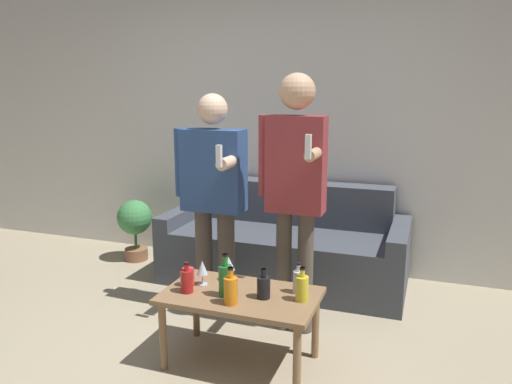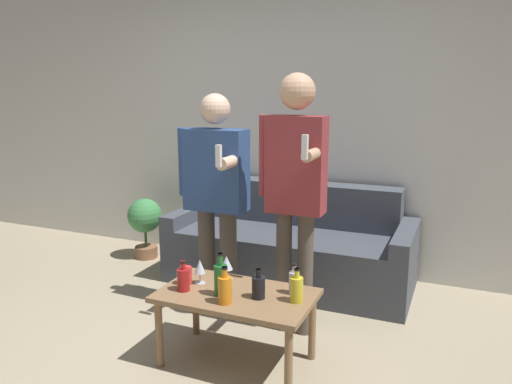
% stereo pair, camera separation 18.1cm
% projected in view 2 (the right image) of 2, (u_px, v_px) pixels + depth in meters
% --- Properties ---
extents(ground_plane, '(16.00, 16.00, 0.00)m').
position_uv_depth(ground_plane, '(154.00, 382.00, 2.78)').
color(ground_plane, tan).
extents(wall_back, '(8.00, 0.06, 2.70)m').
position_uv_depth(wall_back, '(286.00, 117.00, 4.43)').
color(wall_back, silver).
rests_on(wall_back, ground_plane).
extents(couch, '(1.99, 0.82, 0.81)m').
position_uv_depth(couch, '(291.00, 247.00, 4.18)').
color(couch, '#474C56').
rests_on(couch, ground_plane).
extents(coffee_table, '(0.90, 0.53, 0.44)m').
position_uv_depth(coffee_table, '(236.00, 302.00, 2.90)').
color(coffee_table, '#8E6B47').
rests_on(coffee_table, ground_plane).
extents(bottle_orange, '(0.07, 0.07, 0.18)m').
position_uv_depth(bottle_orange, '(183.00, 279.00, 2.92)').
color(bottle_orange, '#B21E1E').
rests_on(bottle_orange, coffee_table).
extents(bottle_green, '(0.07, 0.07, 0.20)m').
position_uv_depth(bottle_green, '(297.00, 289.00, 2.76)').
color(bottle_green, yellow).
rests_on(bottle_green, coffee_table).
extents(bottle_dark, '(0.08, 0.08, 0.25)m').
position_uv_depth(bottle_dark, '(221.00, 279.00, 2.84)').
color(bottle_dark, '#23752D').
rests_on(bottle_dark, coffee_table).
extents(bottle_yellow, '(0.08, 0.08, 0.17)m').
position_uv_depth(bottle_yellow, '(258.00, 287.00, 2.81)').
color(bottle_yellow, black).
rests_on(bottle_yellow, coffee_table).
extents(bottle_red, '(0.08, 0.08, 0.21)m').
position_uv_depth(bottle_red, '(225.00, 289.00, 2.74)').
color(bottle_red, orange).
rests_on(bottle_red, coffee_table).
extents(bottle_clear, '(0.06, 0.06, 0.18)m').
position_uv_depth(bottle_clear, '(294.00, 282.00, 2.87)').
color(bottle_clear, silver).
rests_on(bottle_clear, coffee_table).
extents(wine_glass_near, '(0.07, 0.07, 0.15)m').
position_uv_depth(wine_glass_near, '(200.00, 267.00, 3.01)').
color(wine_glass_near, silver).
rests_on(wine_glass_near, coffee_table).
extents(wine_glass_far, '(0.08, 0.08, 0.15)m').
position_uv_depth(wine_glass_far, '(226.00, 264.00, 3.07)').
color(wine_glass_far, silver).
rests_on(wine_glass_far, coffee_table).
extents(cup_on_table, '(0.07, 0.07, 0.11)m').
position_uv_depth(cup_on_table, '(186.00, 276.00, 3.01)').
color(cup_on_table, red).
rests_on(cup_on_table, coffee_table).
extents(person_standing_left, '(0.52, 0.42, 1.57)m').
position_uv_depth(person_standing_left, '(216.00, 188.00, 3.51)').
color(person_standing_left, brown).
rests_on(person_standing_left, ground_plane).
extents(person_standing_right, '(0.44, 0.42, 1.70)m').
position_uv_depth(person_standing_right, '(295.00, 181.00, 3.16)').
color(person_standing_right, brown).
rests_on(person_standing_right, ground_plane).
extents(potted_plant, '(0.32, 0.32, 0.58)m').
position_uv_depth(potted_plant, '(145.00, 220.00, 4.74)').
color(potted_plant, '#936042').
rests_on(potted_plant, ground_plane).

